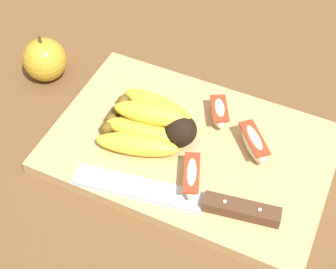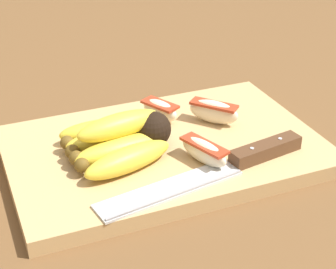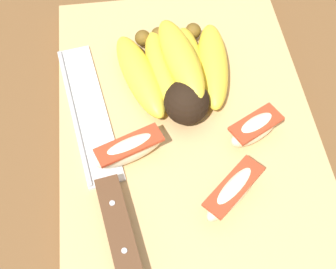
{
  "view_description": "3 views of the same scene",
  "coord_description": "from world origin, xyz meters",
  "px_view_note": "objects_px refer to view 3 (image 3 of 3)",
  "views": [
    {
      "loc": [
        -0.16,
        0.42,
        0.58
      ],
      "look_at": [
        0.03,
        0.01,
        0.04
      ],
      "focal_mm": 53.29,
      "sensor_mm": 36.0,
      "label": 1
    },
    {
      "loc": [
        0.23,
        0.58,
        0.38
      ],
      "look_at": [
        -0.01,
        -0.0,
        0.03
      ],
      "focal_mm": 59.58,
      "sensor_mm": 36.0,
      "label": 2
    },
    {
      "loc": [
        -0.26,
        0.05,
        0.42
      ],
      "look_at": [
        -0.02,
        0.02,
        0.04
      ],
      "focal_mm": 49.8,
      "sensor_mm": 36.0,
      "label": 3
    }
  ],
  "objects_px": {
    "apple_wedge_middle": "(255,129)",
    "apple_wedge_near": "(233,191)",
    "apple_wedge_far": "(130,150)",
    "chefs_knife": "(107,184)",
    "banana_bunch": "(178,71)"
  },
  "relations": [
    {
      "from": "apple_wedge_far",
      "to": "chefs_knife",
      "type": "bearing_deg",
      "value": 139.94
    },
    {
      "from": "chefs_knife",
      "to": "apple_wedge_far",
      "type": "distance_m",
      "value": 0.04
    },
    {
      "from": "chefs_knife",
      "to": "apple_wedge_near",
      "type": "relative_size",
      "value": 4.22
    },
    {
      "from": "banana_bunch",
      "to": "apple_wedge_far",
      "type": "bearing_deg",
      "value": 146.09
    },
    {
      "from": "chefs_knife",
      "to": "apple_wedge_middle",
      "type": "distance_m",
      "value": 0.15
    },
    {
      "from": "apple_wedge_near",
      "to": "apple_wedge_far",
      "type": "xyz_separation_m",
      "value": [
        0.06,
        0.09,
        -0.0
      ]
    },
    {
      "from": "apple_wedge_far",
      "to": "apple_wedge_middle",
      "type": "bearing_deg",
      "value": -86.18
    },
    {
      "from": "banana_bunch",
      "to": "apple_wedge_near",
      "type": "height_order",
      "value": "banana_bunch"
    },
    {
      "from": "banana_bunch",
      "to": "apple_wedge_near",
      "type": "relative_size",
      "value": 2.07
    },
    {
      "from": "chefs_knife",
      "to": "apple_wedge_middle",
      "type": "bearing_deg",
      "value": -75.84
    },
    {
      "from": "chefs_knife",
      "to": "apple_wedge_near",
      "type": "xyz_separation_m",
      "value": [
        -0.03,
        -0.11,
        0.01
      ]
    },
    {
      "from": "apple_wedge_middle",
      "to": "apple_wedge_near",
      "type": "bearing_deg",
      "value": 151.1
    },
    {
      "from": "chefs_knife",
      "to": "apple_wedge_middle",
      "type": "xyz_separation_m",
      "value": [
        0.04,
        -0.15,
        0.01
      ]
    },
    {
      "from": "apple_wedge_middle",
      "to": "apple_wedge_far",
      "type": "xyz_separation_m",
      "value": [
        -0.01,
        0.12,
        0.0
      ]
    },
    {
      "from": "banana_bunch",
      "to": "apple_wedge_middle",
      "type": "xyz_separation_m",
      "value": [
        -0.08,
        -0.07,
        -0.0
      ]
    }
  ]
}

